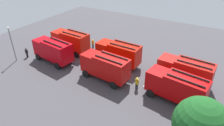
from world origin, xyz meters
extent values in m
plane|color=#423F44|center=(0.00, 0.00, 0.00)|extent=(56.68, 56.68, 0.00)
cube|color=#B7150F|center=(-7.64, -2.21, 2.10)|extent=(2.36, 2.64, 2.60)
cube|color=#8C9EAD|center=(-6.60, -2.28, 2.41)|extent=(0.22, 2.13, 1.46)
cube|color=#B7150F|center=(-11.14, -1.97, 2.25)|extent=(4.96, 2.82, 2.90)
cube|color=black|center=(-11.09, -1.29, 3.82)|extent=(4.32, 0.41, 0.12)
cube|color=black|center=(-11.18, -2.66, 3.82)|extent=(4.32, 0.41, 0.12)
cube|color=silver|center=(-6.45, -2.29, 0.95)|extent=(0.36, 2.38, 0.28)
cylinder|color=black|center=(-7.36, -1.03, 0.55)|extent=(1.12, 0.42, 1.10)
cylinder|color=black|center=(-7.53, -3.42, 0.55)|extent=(1.12, 0.42, 1.10)
cylinder|color=black|center=(-12.25, -0.69, 0.55)|extent=(1.12, 0.42, 1.10)
cylinder|color=black|center=(-12.41, -3.09, 0.55)|extent=(1.12, 0.42, 1.10)
cube|color=#BA0F02|center=(2.56, -2.22, 2.10)|extent=(2.29, 2.58, 2.60)
cube|color=#8C9EAD|center=(3.61, -2.26, 2.41)|extent=(0.16, 2.13, 1.46)
cube|color=#BA0F02|center=(-0.94, -2.10, 2.25)|extent=(4.89, 2.67, 2.90)
cube|color=black|center=(-0.91, -1.41, 3.82)|extent=(4.32, 0.27, 0.12)
cube|color=black|center=(-0.96, -2.79, 3.82)|extent=(4.32, 0.27, 0.12)
cube|color=silver|center=(3.76, -2.27, 0.95)|extent=(0.28, 2.38, 0.28)
cylinder|color=black|center=(2.81, -1.03, 0.55)|extent=(1.11, 0.39, 1.10)
cylinder|color=black|center=(2.72, -3.43, 0.55)|extent=(1.11, 0.39, 1.10)
cylinder|color=black|center=(-2.09, -0.86, 0.55)|extent=(1.11, 0.39, 1.10)
cylinder|color=black|center=(-2.18, -3.26, 0.55)|extent=(1.11, 0.39, 1.10)
cube|color=#B81507|center=(12.11, -2.12, 2.10)|extent=(2.33, 2.62, 2.60)
cube|color=#8C9EAD|center=(13.16, -2.17, 2.41)|extent=(0.20, 2.13, 1.46)
cube|color=#B81507|center=(8.62, -1.93, 2.25)|extent=(4.93, 2.76, 2.90)
cube|color=black|center=(8.66, -1.24, 3.82)|extent=(4.32, 0.36, 0.12)
cube|color=black|center=(8.58, -2.61, 3.82)|extent=(4.32, 0.36, 0.12)
cube|color=silver|center=(13.31, -2.18, 0.95)|extent=(0.33, 2.38, 0.28)
cylinder|color=black|center=(12.38, -0.93, 0.55)|extent=(1.12, 0.41, 1.10)
cylinder|color=black|center=(12.25, -3.33, 0.55)|extent=(1.12, 0.41, 1.10)
cylinder|color=black|center=(7.49, -0.66, 0.55)|extent=(1.12, 0.41, 1.10)
cylinder|color=black|center=(7.35, -3.06, 0.55)|extent=(1.12, 0.41, 1.10)
cube|color=#AA0405|center=(-7.60, 1.66, 2.10)|extent=(2.51, 2.77, 2.60)
cube|color=#8C9EAD|center=(-6.56, 1.52, 2.41)|extent=(0.36, 2.12, 1.46)
cube|color=#AA0405|center=(-11.07, 2.12, 2.25)|extent=(5.09, 3.11, 2.90)
cube|color=black|center=(-10.98, 2.81, 3.82)|extent=(4.30, 0.69, 0.12)
cube|color=black|center=(-11.16, 1.44, 3.82)|extent=(4.30, 0.69, 0.12)
cube|color=silver|center=(-6.41, 1.51, 0.95)|extent=(0.51, 2.38, 0.28)
cylinder|color=black|center=(-7.24, 2.83, 0.55)|extent=(1.14, 0.49, 1.10)
cylinder|color=black|center=(-7.56, 0.45, 0.55)|extent=(1.14, 0.49, 1.10)
cylinder|color=black|center=(-12.10, 3.47, 0.55)|extent=(1.14, 0.49, 1.10)
cylinder|color=black|center=(-12.42, 1.09, 0.55)|extent=(1.14, 0.49, 1.10)
cube|color=#A90A08|center=(2.16, 2.13, 2.10)|extent=(2.39, 2.66, 2.60)
cube|color=#8C9EAD|center=(3.21, 2.05, 2.41)|extent=(0.25, 2.12, 1.46)
cube|color=#A90A08|center=(-1.33, 2.41, 2.25)|extent=(4.98, 2.87, 2.90)
cube|color=black|center=(-1.28, 3.09, 3.82)|extent=(4.32, 0.46, 0.12)
cube|color=black|center=(-1.38, 1.72, 3.82)|extent=(4.32, 0.46, 0.12)
cube|color=silver|center=(3.36, 2.04, 0.95)|extent=(0.39, 2.38, 0.28)
cylinder|color=black|center=(2.45, 3.31, 0.55)|extent=(1.12, 0.44, 1.10)
cylinder|color=black|center=(2.26, 0.92, 0.55)|extent=(1.12, 0.44, 1.10)
cylinder|color=black|center=(-2.43, 3.70, 0.55)|extent=(1.12, 0.44, 1.10)
cylinder|color=black|center=(-2.62, 1.30, 0.55)|extent=(1.12, 0.44, 1.10)
cube|color=#B4030C|center=(12.03, 2.09, 2.10)|extent=(2.46, 2.73, 2.60)
cube|color=#8C9EAD|center=(13.07, 1.98, 2.41)|extent=(0.31, 2.12, 1.46)
cube|color=#B4030C|center=(8.55, 2.48, 2.25)|extent=(5.04, 3.01, 2.90)
cube|color=black|center=(8.62, 3.16, 3.82)|extent=(4.31, 0.59, 0.12)
cube|color=black|center=(8.47, 1.79, 3.82)|extent=(4.31, 0.59, 0.12)
cube|color=silver|center=(13.22, 1.96, 0.95)|extent=(0.46, 2.38, 0.28)
cylinder|color=black|center=(12.36, 3.27, 0.55)|extent=(1.13, 0.47, 1.10)
cylinder|color=black|center=(12.09, 0.88, 0.55)|extent=(1.13, 0.47, 1.10)
cylinder|color=black|center=(7.49, 3.80, 0.55)|extent=(1.13, 0.47, 1.10)
cylinder|color=black|center=(7.22, 1.42, 0.55)|extent=(1.13, 0.47, 1.10)
cylinder|color=black|center=(10.20, -4.13, 0.40)|extent=(0.16, 0.16, 0.79)
cylinder|color=black|center=(10.18, -4.34, 0.40)|extent=(0.16, 0.16, 0.79)
cube|color=gold|center=(10.19, -4.23, 1.14)|extent=(0.28, 0.44, 0.69)
sphere|color=tan|center=(10.19, -4.23, 1.60)|extent=(0.22, 0.22, 0.22)
cylinder|color=gold|center=(10.19, -4.23, 1.68)|extent=(0.28, 0.28, 0.07)
cylinder|color=black|center=(14.67, 3.54, 0.38)|extent=(0.16, 0.16, 0.77)
cylinder|color=black|center=(14.88, 3.57, 0.38)|extent=(0.16, 0.16, 0.77)
cube|color=black|center=(14.78, 3.56, 1.10)|extent=(0.45, 0.30, 0.67)
sphere|color=tan|center=(14.78, 3.56, 1.54)|extent=(0.22, 0.22, 0.22)
cylinder|color=black|center=(14.78, 3.56, 1.63)|extent=(0.27, 0.27, 0.06)
cylinder|color=black|center=(7.19, -5.24, 0.37)|extent=(0.16, 0.16, 0.74)
cylinder|color=black|center=(7.39, -5.30, 0.37)|extent=(0.16, 0.16, 0.74)
cube|color=orange|center=(7.29, -5.27, 1.06)|extent=(0.47, 0.36, 0.64)
sphere|color=tan|center=(7.29, -5.27, 1.49)|extent=(0.21, 0.21, 0.21)
cylinder|color=orange|center=(7.29, -5.27, 1.57)|extent=(0.26, 0.26, 0.06)
cylinder|color=black|center=(-5.23, 2.25, 0.41)|extent=(0.16, 0.16, 0.82)
cylinder|color=black|center=(-5.02, 2.21, 0.41)|extent=(0.16, 0.16, 0.82)
cube|color=gold|center=(-5.12, 2.23, 1.17)|extent=(0.46, 0.32, 0.71)
sphere|color=beige|center=(-5.12, 2.23, 1.64)|extent=(0.23, 0.23, 0.23)
cylinder|color=gold|center=(-5.12, 2.23, 1.74)|extent=(0.29, 0.29, 0.07)
sphere|color=#19511E|center=(-13.58, 9.45, 4.62)|extent=(4.40, 4.40, 4.40)
cone|color=#F2600C|center=(13.21, 0.59, 0.31)|extent=(0.43, 0.43, 0.62)
cone|color=#F2600C|center=(-5.09, -2.00, 0.28)|extent=(0.39, 0.39, 0.56)
cylinder|color=slate|center=(15.41, 5.29, 2.75)|extent=(0.16, 0.16, 5.51)
sphere|color=#F2EFCC|center=(15.41, 5.29, 5.69)|extent=(0.36, 0.36, 0.36)
camera|label=1|loc=(-13.39, 22.51, 16.45)|focal=32.49mm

